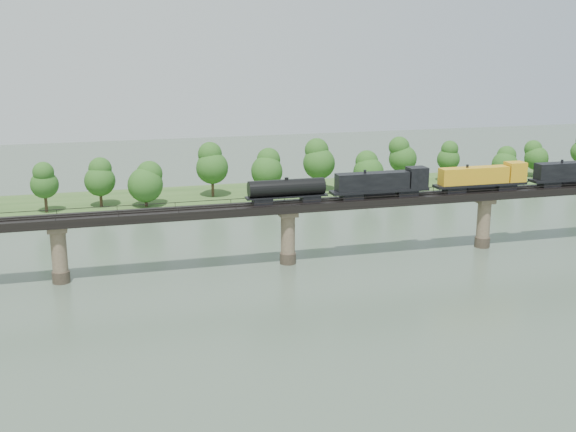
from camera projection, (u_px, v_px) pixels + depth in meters
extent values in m
plane|color=#3D4E3E|center=(342.00, 324.00, 104.94)|extent=(400.00, 400.00, 0.00)
cube|color=#325321|center=(231.00, 196.00, 184.22)|extent=(300.00, 24.00, 1.60)
cylinder|color=#473A2D|center=(61.00, 277.00, 122.48)|extent=(3.00, 3.00, 2.00)
cylinder|color=#7F6C53|center=(59.00, 252.00, 121.38)|extent=(2.60, 2.60, 9.00)
cube|color=#7F6C53|center=(57.00, 229.00, 120.40)|extent=(3.20, 3.20, 1.00)
cylinder|color=#473A2D|center=(288.00, 258.00, 132.74)|extent=(3.00, 3.00, 2.00)
cylinder|color=#7F6C53|center=(288.00, 235.00, 131.64)|extent=(2.60, 2.60, 9.00)
cube|color=#7F6C53|center=(288.00, 213.00, 130.66)|extent=(3.20, 3.20, 1.00)
cylinder|color=#473A2D|center=(482.00, 242.00, 143.01)|extent=(3.00, 3.00, 2.00)
cylinder|color=#7F6C53|center=(484.00, 220.00, 141.90)|extent=(2.60, 2.60, 9.00)
cube|color=#7F6C53|center=(485.00, 200.00, 140.92)|extent=(3.20, 3.20, 1.00)
cube|color=black|center=(288.00, 207.00, 130.36)|extent=(220.00, 5.00, 1.50)
cube|color=black|center=(289.00, 203.00, 129.45)|extent=(220.00, 0.12, 0.16)
cube|color=black|center=(287.00, 201.00, 130.86)|extent=(220.00, 0.12, 0.16)
cube|color=black|center=(291.00, 202.00, 127.76)|extent=(220.00, 0.10, 0.10)
cube|color=black|center=(284.00, 196.00, 132.25)|extent=(220.00, 0.10, 0.10)
cube|color=black|center=(291.00, 204.00, 127.84)|extent=(0.08, 0.08, 0.70)
cube|color=black|center=(284.00, 198.00, 132.33)|extent=(0.08, 0.08, 0.70)
cylinder|color=#382619|center=(46.00, 205.00, 164.07)|extent=(0.70, 0.70, 3.51)
sphere|color=#1D4C15|center=(44.00, 185.00, 162.93)|extent=(6.31, 6.31, 6.31)
sphere|color=#1D4C15|center=(43.00, 172.00, 162.21)|extent=(4.73, 4.73, 4.73)
cylinder|color=#382619|center=(101.00, 199.00, 169.58)|extent=(0.70, 0.70, 3.34)
sphere|color=#1D4C15|center=(100.00, 181.00, 168.49)|extent=(7.18, 7.18, 7.18)
sphere|color=#1D4C15|center=(99.00, 169.00, 167.81)|extent=(5.39, 5.39, 5.39)
cylinder|color=#382619|center=(146.00, 200.00, 169.75)|extent=(0.70, 0.70, 2.83)
sphere|color=#1D4C15|center=(145.00, 185.00, 168.83)|extent=(8.26, 8.26, 8.26)
sphere|color=#1D4C15|center=(145.00, 175.00, 168.25)|extent=(6.19, 6.19, 6.19)
cylinder|color=#382619|center=(213.00, 189.00, 180.07)|extent=(0.70, 0.70, 3.96)
sphere|color=#1D4C15|center=(212.00, 168.00, 178.78)|extent=(8.07, 8.07, 8.07)
sphere|color=#1D4C15|center=(212.00, 155.00, 177.97)|extent=(6.05, 6.05, 6.05)
cylinder|color=#382619|center=(267.00, 188.00, 182.20)|extent=(0.70, 0.70, 3.27)
sphere|color=#1D4C15|center=(267.00, 171.00, 181.14)|extent=(8.03, 8.03, 8.03)
sphere|color=#1D4C15|center=(267.00, 161.00, 180.47)|extent=(6.02, 6.02, 6.02)
cylinder|color=#382619|center=(319.00, 183.00, 186.84)|extent=(0.70, 0.70, 3.92)
sphere|color=#1D4C15|center=(319.00, 163.00, 185.56)|extent=(8.29, 8.29, 8.29)
sphere|color=#1D4C15|center=(319.00, 151.00, 184.76)|extent=(6.21, 6.21, 6.21)
cylinder|color=#382619|center=(368.00, 188.00, 183.25)|extent=(0.70, 0.70, 3.02)
sphere|color=#1D4C15|center=(368.00, 172.00, 182.26)|extent=(7.74, 7.74, 7.74)
sphere|color=#1D4C15|center=(369.00, 162.00, 181.65)|extent=(5.80, 5.80, 5.80)
cylinder|color=#382619|center=(402.00, 177.00, 194.66)|extent=(0.70, 0.70, 3.80)
sphere|color=#1D4C15|center=(403.00, 159.00, 193.42)|extent=(7.47, 7.47, 7.47)
sphere|color=#1D4C15|center=(403.00, 147.00, 192.64)|extent=(5.60, 5.60, 5.60)
cylinder|color=#382619|center=(447.00, 175.00, 198.43)|extent=(0.70, 0.70, 3.38)
sphere|color=#1D4C15|center=(448.00, 159.00, 197.33)|extent=(6.23, 6.23, 6.23)
sphere|color=#1D4C15|center=(449.00, 149.00, 196.64)|extent=(4.67, 4.67, 4.67)
cylinder|color=#382619|center=(504.00, 178.00, 196.57)|extent=(0.70, 0.70, 2.77)
sphere|color=#1D4C15|center=(505.00, 165.00, 195.67)|extent=(7.04, 7.04, 7.04)
sphere|color=#1D4C15|center=(505.00, 156.00, 195.10)|extent=(5.28, 5.28, 5.28)
cylinder|color=#382619|center=(535.00, 172.00, 204.80)|extent=(0.70, 0.70, 2.94)
sphere|color=#1D4C15|center=(536.00, 158.00, 203.84)|extent=(6.73, 6.73, 6.73)
sphere|color=#1D4C15|center=(537.00, 150.00, 203.24)|extent=(5.05, 5.05, 5.05)
cube|color=black|center=(549.00, 184.00, 143.94)|extent=(3.99, 2.40, 1.10)
cube|color=black|center=(573.00, 179.00, 145.17)|extent=(18.97, 3.00, 0.50)
cube|color=black|center=(568.00, 170.00, 144.34)|extent=(13.98, 2.70, 3.20)
cylinder|color=black|center=(573.00, 181.00, 145.31)|extent=(5.99, 1.40, 1.40)
cube|color=black|center=(505.00, 186.00, 141.37)|extent=(3.99, 2.40, 1.10)
cube|color=black|center=(454.00, 189.00, 138.56)|extent=(3.99, 2.40, 1.10)
cube|color=black|center=(480.00, 184.00, 139.79)|extent=(18.97, 3.00, 0.50)
cube|color=orange|center=(474.00, 175.00, 138.96)|extent=(13.98, 2.70, 3.20)
cube|color=orange|center=(515.00, 172.00, 141.19)|extent=(3.60, 3.00, 3.79)
cylinder|color=black|center=(480.00, 187.00, 139.93)|extent=(5.99, 1.40, 1.40)
cube|color=black|center=(406.00, 192.00, 136.00)|extent=(3.99, 2.40, 1.10)
cube|color=black|center=(352.00, 196.00, 133.18)|extent=(3.99, 2.40, 1.10)
cube|color=black|center=(379.00, 190.00, 134.42)|extent=(18.97, 3.00, 0.50)
cube|color=black|center=(372.00, 181.00, 133.58)|extent=(13.98, 2.70, 3.20)
cube|color=black|center=(417.00, 177.00, 135.81)|extent=(3.60, 3.00, 3.79)
cylinder|color=black|center=(379.00, 193.00, 134.55)|extent=(5.99, 1.40, 1.40)
cube|color=black|center=(310.00, 198.00, 131.13)|extent=(3.50, 2.20, 1.10)
cube|color=black|center=(262.00, 201.00, 128.82)|extent=(3.50, 2.20, 1.10)
cube|color=black|center=(287.00, 196.00, 129.82)|extent=(14.98, 2.40, 0.30)
cylinder|color=black|center=(287.00, 188.00, 129.43)|extent=(13.98, 3.00, 3.00)
cylinder|color=black|center=(287.00, 179.00, 129.03)|extent=(0.70, 0.70, 0.50)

